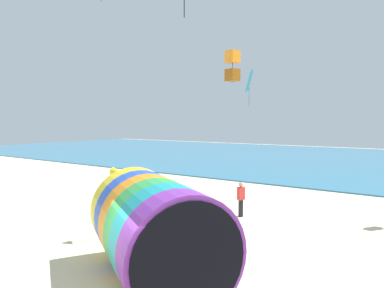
# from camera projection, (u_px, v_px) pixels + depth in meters

# --- Properties ---
(sea) EXTENTS (120.00, 40.00, 0.10)m
(sea) POSITION_uv_depth(u_px,v_px,m) (356.00, 161.00, 40.23)
(sea) COLOR teal
(sea) RESTS_ON ground
(giant_inflatable_tube) EXTENTS (6.06, 5.40, 3.08)m
(giant_inflatable_tube) POSITION_uv_depth(u_px,v_px,m) (155.00, 229.00, 10.18)
(giant_inflatable_tube) COLOR yellow
(giant_inflatable_tube) RESTS_ON ground
(kite_cyan_diamond) EXTENTS (0.88, 1.04, 2.44)m
(kite_cyan_diamond) POSITION_uv_depth(u_px,v_px,m) (249.00, 82.00, 23.25)
(kite_cyan_diamond) COLOR #2DB2C6
(kite_orange_box) EXTENTS (0.70, 0.70, 1.61)m
(kite_orange_box) POSITION_uv_depth(u_px,v_px,m) (233.00, 66.00, 17.01)
(kite_orange_box) COLOR orange
(bystander_near_water) EXTENTS (0.35, 0.42, 1.74)m
(bystander_near_water) POSITION_uv_depth(u_px,v_px,m) (241.00, 199.00, 16.96)
(bystander_near_water) COLOR black
(bystander_near_water) RESTS_ON ground
(beach_flag) EXTENTS (0.47, 0.36, 2.88)m
(beach_flag) POSITION_uv_depth(u_px,v_px,m) (117.00, 176.00, 13.70)
(beach_flag) COLOR silver
(beach_flag) RESTS_ON ground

